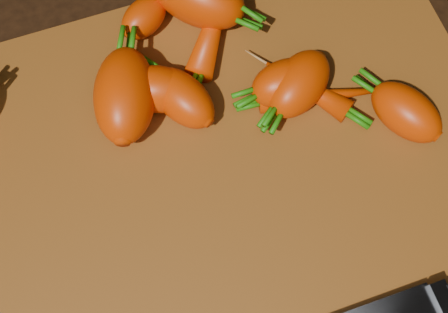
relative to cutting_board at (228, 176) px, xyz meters
name	(u,v)px	position (x,y,z in m)	size (l,w,h in m)	color
ground	(228,180)	(0.00, 0.00, -0.01)	(2.00, 2.00, 0.01)	black
cutting_board	(228,176)	(0.00, 0.00, 0.00)	(0.50, 0.40, 0.01)	brown
carrot_1	(157,89)	(-0.04, 0.09, 0.03)	(0.06, 0.04, 0.04)	#BF2F00
carrot_3	(125,95)	(-0.06, 0.09, 0.03)	(0.09, 0.05, 0.05)	#BF2F00
carrot_4	(299,84)	(0.09, 0.05, 0.03)	(0.07, 0.05, 0.05)	#BF2F00
carrot_5	(144,17)	(-0.02, 0.17, 0.02)	(0.05, 0.03, 0.03)	#BF2F00
carrot_6	(406,112)	(0.17, 0.00, 0.03)	(0.07, 0.04, 0.04)	#BF2F00
carrot_7	(215,17)	(0.04, 0.15, 0.02)	(0.13, 0.03, 0.03)	#BF2F00
carrot_8	(323,96)	(0.11, 0.04, 0.02)	(0.12, 0.02, 0.02)	#BF2F00
carrot_9	(307,87)	(0.09, 0.05, 0.02)	(0.09, 0.02, 0.02)	#BF2F00
carrot_10	(285,83)	(0.07, 0.06, 0.03)	(0.06, 0.04, 0.04)	#BF2F00
carrot_11	(182,98)	(-0.02, 0.07, 0.03)	(0.07, 0.04, 0.04)	#BF2F00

